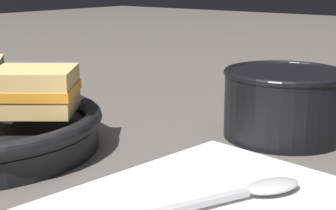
# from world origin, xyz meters

# --- Properties ---
(ground_plane) EXTENTS (4.00, 4.00, 0.00)m
(ground_plane) POSITION_xyz_m (0.00, 0.00, 0.00)
(ground_plane) COLOR #56514C
(napkin) EXTENTS (0.28, 0.25, 0.00)m
(napkin) POSITION_xyz_m (-0.09, -0.07, 0.00)
(napkin) COLOR white
(napkin) RESTS_ON ground_plane
(soup_bowl) EXTENTS (0.14, 0.14, 0.08)m
(soup_bowl) POSITION_xyz_m (0.12, -0.03, 0.04)
(soup_bowl) COLOR black
(soup_bowl) RESTS_ON ground_plane
(spoon) EXTENTS (0.16, 0.08, 0.01)m
(spoon) POSITION_xyz_m (-0.06, -0.09, 0.01)
(spoon) COLOR #B7B7BC
(spoon) RESTS_ON napkin
(sandwich_near_right) EXTENTS (0.11, 0.11, 0.05)m
(sandwich_near_right) POSITION_xyz_m (-0.09, 0.15, 0.06)
(sandwich_near_right) COLOR #DBB26B
(sandwich_near_right) RESTS_ON skillet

